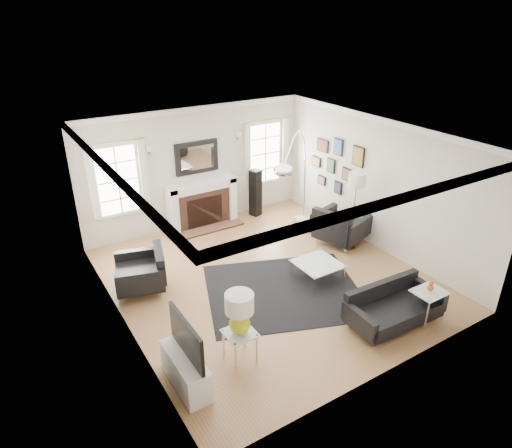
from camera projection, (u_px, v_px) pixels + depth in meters
floor at (267, 278)px, 8.85m from camera, size 6.00×6.00×0.00m
back_wall at (197, 167)px, 10.54m from camera, size 5.50×0.04×2.80m
front_wall at (393, 293)px, 5.95m from camera, size 5.50×0.04×2.80m
left_wall at (117, 252)px, 6.94m from camera, size 0.04×6.00×2.80m
right_wall at (377, 184)px, 9.55m from camera, size 0.04×6.00×2.80m
ceiling at (269, 137)px, 7.64m from camera, size 5.50×6.00×0.02m
crown_molding at (269, 140)px, 7.66m from camera, size 5.50×6.00×0.12m
fireplace at (203, 204)px, 10.75m from camera, size 1.70×0.69×1.11m
mantel_mirror at (197, 157)px, 10.40m from camera, size 1.05×0.07×0.75m
window_left at (118, 180)px, 9.59m from camera, size 1.24×0.15×1.62m
window_right at (265, 153)px, 11.35m from camera, size 1.24×0.15×1.62m
gallery_wall at (336, 162)px, 10.47m from camera, size 0.04×1.73×1.29m
tv_unit at (186, 366)px, 6.25m from camera, size 0.35×1.00×1.09m
area_rug at (283, 291)px, 8.46m from camera, size 3.42×3.15×0.01m
sofa at (392, 307)px, 7.52m from camera, size 1.67×0.82×0.54m
armchair_left at (143, 272)px, 8.36m from camera, size 1.09×1.17×0.66m
armchair_right at (339, 227)px, 9.98m from camera, size 1.19×1.27×0.71m
coffee_table at (318, 265)px, 8.70m from camera, size 0.79×0.79×0.35m
side_table_left at (240, 338)px, 6.69m from camera, size 0.44×0.44×0.49m
nesting_table at (428, 297)px, 7.50m from camera, size 0.52×0.43×0.57m
gourd_lamp at (239, 311)px, 6.48m from camera, size 0.42×0.42×0.67m
orange_vase at (431, 286)px, 7.41m from camera, size 0.11×0.11×0.18m
arc_floor_lamp at (295, 186)px, 9.36m from camera, size 1.88×1.74×2.66m
stick_floor_lamp at (357, 184)px, 9.28m from camera, size 0.35×0.35×1.74m
speaker_tower at (255, 193)px, 11.28m from camera, size 0.30×0.30×1.18m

